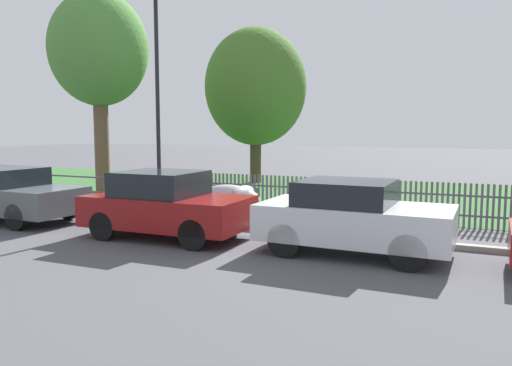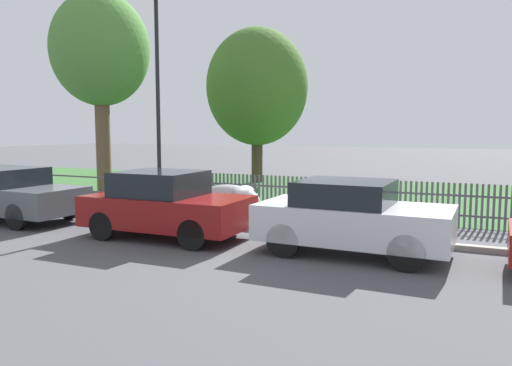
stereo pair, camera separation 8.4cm
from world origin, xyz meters
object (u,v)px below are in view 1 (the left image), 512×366
Objects in this scene: parked_car_navy_estate at (166,204)px; covered_motorcycle at (231,199)px; street_lamp at (155,80)px; parked_car_red_compact at (353,216)px; tree_nearest_kerb at (99,51)px; parked_car_black_saloon at (5,193)px; tree_behind_motorcycle at (256,87)px.

covered_motorcycle is (0.47, 2.40, -0.15)m from parked_car_navy_estate.
covered_motorcycle is at bearing 14.24° from street_lamp.
parked_car_red_compact is 4.38m from covered_motorcycle.
tree_nearest_kerb is at bearing 142.82° from street_lamp.
parked_car_black_saloon is 2.32× the size of covered_motorcycle.
tree_nearest_kerb is (-7.58, 3.70, 4.90)m from covered_motorcycle.
street_lamp reaches higher than parked_car_black_saloon.
parked_car_red_compact is at bearing 2.74° from parked_car_black_saloon.
parked_car_navy_estate is 3.90m from street_lamp.
street_lamp is (-1.54, 1.89, 3.04)m from parked_car_navy_estate.
tree_behind_motorcycle is (2.24, 11.88, 3.69)m from parked_car_black_saloon.
parked_car_red_compact is at bearing -27.27° from tree_nearest_kerb.
parked_car_red_compact is at bearing -15.83° from street_lamp.
covered_motorcycle is 0.25× the size of tree_nearest_kerb.
parked_car_black_saloon is at bearing -153.59° from street_lamp.
covered_motorcycle is 0.27× the size of tree_behind_motorcycle.
parked_car_navy_estate is 10.50m from tree_nearest_kerb.
street_lamp is at bearing -161.67° from covered_motorcycle.
parked_car_red_compact is at bearing -58.04° from tree_behind_motorcycle.
parked_car_red_compact is 13.66m from tree_nearest_kerb.
tree_nearest_kerb reaches higher than street_lamp.
covered_motorcycle is at bearing -69.89° from tree_behind_motorcycle.
tree_behind_motorcycle reaches higher than parked_car_black_saloon.
tree_nearest_kerb is at bearing 108.57° from parked_car_black_saloon.
tree_behind_motorcycle reaches higher than parked_car_red_compact.
tree_nearest_kerb is at bearing 158.04° from covered_motorcycle.
covered_motorcycle is at bearing 78.45° from parked_car_navy_estate.
tree_behind_motorcycle is (-7.29, 11.69, 3.68)m from parked_car_red_compact.
parked_car_black_saloon is at bearing -73.02° from tree_nearest_kerb.
tree_nearest_kerb is at bearing 138.96° from parked_car_navy_estate.
parked_car_black_saloon is 12.64m from tree_behind_motorcycle.
parked_car_navy_estate is 12.84m from tree_behind_motorcycle.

